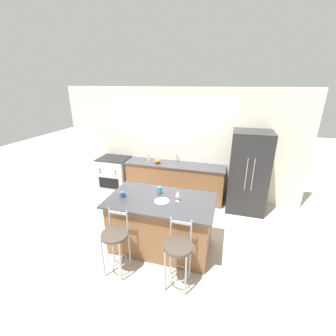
{
  "coord_description": "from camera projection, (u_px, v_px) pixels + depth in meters",
  "views": [
    {
      "loc": [
        1.28,
        -4.7,
        2.78
      ],
      "look_at": [
        0.1,
        -0.6,
        1.16
      ],
      "focal_mm": 24.0,
      "sensor_mm": 36.0,
      "label": 1
    }
  ],
  "objects": [
    {
      "name": "coffee_mug",
      "position": [
        122.0,
        194.0,
        3.81
      ],
      "size": [
        0.12,
        0.09,
        0.1
      ],
      "color": "#335689",
      "rests_on": "kitchen_island"
    },
    {
      "name": "refrigerator",
      "position": [
        248.0,
        172.0,
        5.0
      ],
      "size": [
        0.83,
        0.77,
        1.84
      ],
      "color": "#232326",
      "rests_on": "ground_plane"
    },
    {
      "name": "wall_back",
      "position": [
        178.0,
        144.0,
        5.64
      ],
      "size": [
        6.0,
        0.07,
        2.7
      ],
      "color": "beige",
      "rests_on": "ground_plane"
    },
    {
      "name": "wine_glass",
      "position": [
        178.0,
        194.0,
        3.65
      ],
      "size": [
        0.07,
        0.07,
        0.19
      ],
      "color": "white",
      "rests_on": "kitchen_island"
    },
    {
      "name": "kitchen_island",
      "position": [
        161.0,
        224.0,
        3.92
      ],
      "size": [
        1.8,
        1.01,
        0.96
      ],
      "color": "brown",
      "rests_on": "ground_plane"
    },
    {
      "name": "dinner_plate",
      "position": [
        162.0,
        201.0,
        3.68
      ],
      "size": [
        0.25,
        0.25,
        0.02
      ],
      "color": "white",
      "rests_on": "kitchen_island"
    },
    {
      "name": "bar_stool_far",
      "position": [
        178.0,
        253.0,
        3.11
      ],
      "size": [
        0.4,
        0.4,
        1.03
      ],
      "color": "#99999E",
      "rests_on": "ground_plane"
    },
    {
      "name": "oven_range",
      "position": [
        115.0,
        174.0,
        6.07
      ],
      "size": [
        0.78,
        0.68,
        0.93
      ],
      "color": "#B7B7BC",
      "rests_on": "ground_plane"
    },
    {
      "name": "soap_bottle",
      "position": [
        149.0,
        159.0,
        5.68
      ],
      "size": [
        0.06,
        0.06,
        0.15
      ],
      "color": "silver",
      "rests_on": "back_counter"
    },
    {
      "name": "tumbler_cup",
      "position": [
        159.0,
        190.0,
        3.92
      ],
      "size": [
        0.08,
        0.08,
        0.13
      ],
      "color": "teal",
      "rests_on": "kitchen_island"
    },
    {
      "name": "sink_faucet",
      "position": [
        177.0,
        156.0,
        5.65
      ],
      "size": [
        0.02,
        0.13,
        0.22
      ],
      "color": "#ADAFB5",
      "rests_on": "back_counter"
    },
    {
      "name": "back_counter",
      "position": [
        175.0,
        181.0,
        5.69
      ],
      "size": [
        2.47,
        0.62,
        0.91
      ],
      "color": "brown",
      "rests_on": "ground_plane"
    },
    {
      "name": "pumpkin_decoration",
      "position": [
        158.0,
        161.0,
        5.55
      ],
      "size": [
        0.15,
        0.15,
        0.14
      ],
      "color": "orange",
      "rests_on": "back_counter"
    },
    {
      "name": "ground_plane",
      "position": [
        171.0,
        203.0,
        5.55
      ],
      "size": [
        18.0,
        18.0,
        0.0
      ],
      "primitive_type": "plane",
      "color": "beige"
    },
    {
      "name": "bar_stool_near",
      "position": [
        115.0,
        241.0,
        3.35
      ],
      "size": [
        0.4,
        0.4,
        1.03
      ],
      "color": "#99999E",
      "rests_on": "ground_plane"
    }
  ]
}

